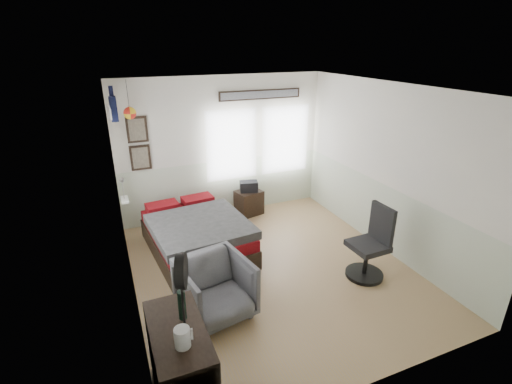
{
  "coord_description": "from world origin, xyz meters",
  "views": [
    {
      "loc": [
        -2.09,
        -4.35,
        3.25
      ],
      "look_at": [
        -0.1,
        0.4,
        1.15
      ],
      "focal_mm": 26.0,
      "sensor_mm": 36.0,
      "label": 1
    }
  ],
  "objects_px": {
    "nightstand": "(249,202)",
    "dresser": "(181,367)",
    "bed": "(196,235)",
    "armchair": "(215,289)",
    "task_chair": "(371,249)"
  },
  "relations": [
    {
      "from": "bed",
      "to": "armchair",
      "type": "xyz_separation_m",
      "value": [
        -0.15,
        -1.58,
        0.08
      ]
    },
    {
      "from": "bed",
      "to": "nightstand",
      "type": "height_order",
      "value": "bed"
    },
    {
      "from": "armchair",
      "to": "nightstand",
      "type": "relative_size",
      "value": 1.74
    },
    {
      "from": "dresser",
      "to": "task_chair",
      "type": "distance_m",
      "value": 3.18
    },
    {
      "from": "armchair",
      "to": "task_chair",
      "type": "height_order",
      "value": "task_chair"
    },
    {
      "from": "bed",
      "to": "nightstand",
      "type": "relative_size",
      "value": 4.28
    },
    {
      "from": "dresser",
      "to": "task_chair",
      "type": "bearing_deg",
      "value": 19.14
    },
    {
      "from": "dresser",
      "to": "task_chair",
      "type": "relative_size",
      "value": 0.9
    },
    {
      "from": "armchair",
      "to": "bed",
      "type": "bearing_deg",
      "value": 73.92
    },
    {
      "from": "task_chair",
      "to": "nightstand",
      "type": "bearing_deg",
      "value": 105.76
    },
    {
      "from": "armchair",
      "to": "task_chair",
      "type": "distance_m",
      "value": 2.34
    },
    {
      "from": "nightstand",
      "to": "dresser",
      "type": "bearing_deg",
      "value": -132.84
    },
    {
      "from": "task_chair",
      "to": "bed",
      "type": "bearing_deg",
      "value": 141.42
    },
    {
      "from": "armchair",
      "to": "nightstand",
      "type": "height_order",
      "value": "armchair"
    },
    {
      "from": "task_chair",
      "to": "dresser",
      "type": "bearing_deg",
      "value": -162.74
    }
  ]
}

